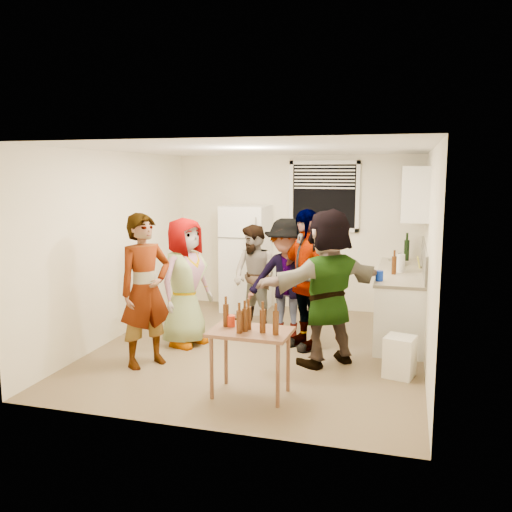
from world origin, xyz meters
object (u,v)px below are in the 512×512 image
(beer_bottle_table, at_px, (239,333))
(guest_black, at_px, (305,347))
(wine_bottle, at_px, (406,260))
(guest_back_right, at_px, (286,337))
(red_cup, at_px, (231,326))
(serving_table, at_px, (251,395))
(guest_orange, at_px, (326,363))
(refrigerator, at_px, (246,258))
(trash_bin, at_px, (400,354))
(beer_bottle_counter, at_px, (394,274))
(kettle, at_px, (399,265))
(blue_cup, at_px, (379,281))
(guest_grey, at_px, (186,344))
(guest_back_left, at_px, (255,326))
(guest_stripe, at_px, (148,364))

(beer_bottle_table, bearing_deg, guest_black, 79.35)
(wine_bottle, relative_size, guest_back_right, 0.19)
(wine_bottle, bearing_deg, red_cup, -116.60)
(serving_table, distance_m, guest_orange, 1.28)
(refrigerator, distance_m, trash_bin, 3.48)
(wine_bottle, distance_m, guest_back_right, 2.31)
(wine_bottle, relative_size, beer_bottle_counter, 1.32)
(kettle, xyz_separation_m, guest_orange, (-0.76, -1.86, -0.90))
(beer_bottle_counter, distance_m, blue_cup, 0.52)
(guest_back_right, bearing_deg, red_cup, -99.30)
(blue_cup, relative_size, guest_black, 0.07)
(refrigerator, relative_size, guest_grey, 1.03)
(kettle, distance_m, guest_back_right, 1.97)
(blue_cup, bearing_deg, red_cup, -129.69)
(guest_black, bearing_deg, serving_table, -54.40)
(beer_bottle_counter, xyz_separation_m, guest_black, (-1.06, -0.59, -0.90))
(red_cup, bearing_deg, beer_bottle_counter, 54.54)
(guest_orange, bearing_deg, guest_black, -99.25)
(serving_table, distance_m, red_cup, 0.72)
(blue_cup, bearing_deg, guest_orange, -131.88)
(wine_bottle, distance_m, guest_black, 2.35)
(serving_table, distance_m, guest_back_left, 2.49)
(guest_grey, bearing_deg, guest_orange, -75.97)
(trash_bin, relative_size, beer_bottle_table, 2.01)
(guest_stripe, bearing_deg, guest_orange, -39.62)
(red_cup, height_order, guest_black, red_cup)
(trash_bin, relative_size, guest_orange, 0.25)
(guest_stripe, height_order, guest_orange, guest_orange)
(guest_back_right, bearing_deg, kettle, 30.72)
(beer_bottle_table, height_order, guest_orange, beer_bottle_table)
(guest_grey, distance_m, guest_orange, 1.88)
(guest_black, bearing_deg, guest_back_right, 178.77)
(blue_cup, xyz_separation_m, guest_orange, (-0.55, -0.61, -0.90))
(guest_back_left, bearing_deg, guest_back_right, -7.71)
(serving_table, xyz_separation_m, red_cup, (-0.23, 0.08, 0.68))
(kettle, height_order, blue_cup, kettle)
(refrigerator, distance_m, guest_black, 2.26)
(red_cup, xyz_separation_m, guest_stripe, (-1.18, 0.43, -0.68))
(blue_cup, height_order, guest_back_right, blue_cup)
(refrigerator, bearing_deg, kettle, -7.26)
(beer_bottle_table, bearing_deg, guest_orange, 61.30)
(trash_bin, bearing_deg, guest_back_right, 145.19)
(guest_back_left, distance_m, guest_black, 1.17)
(beer_bottle_counter, relative_size, guest_back_left, 0.16)
(serving_table, bearing_deg, kettle, 65.57)
(kettle, distance_m, guest_orange, 2.20)
(guest_grey, height_order, guest_back_right, guest_back_right)
(refrigerator, distance_m, guest_back_right, 1.85)
(serving_table, relative_size, guest_stripe, 0.45)
(wine_bottle, bearing_deg, blue_cup, -100.27)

